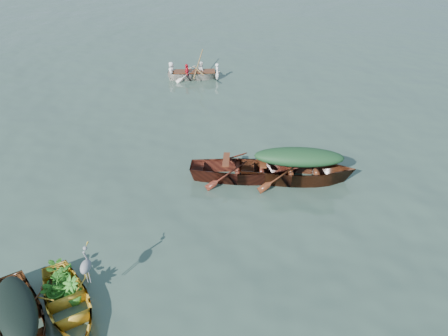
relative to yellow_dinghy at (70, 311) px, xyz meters
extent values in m
plane|color=#364C40|center=(3.89, 1.34, 0.00)|extent=(140.00, 140.00, 0.00)
imported|color=gold|center=(0.00, 0.00, 0.00)|extent=(2.96, 3.46, 0.87)
imported|color=#512912|center=(-0.80, -0.51, 0.00)|extent=(3.25, 3.85, 0.93)
imported|color=#572614|center=(5.42, 5.35, 0.00)|extent=(5.01, 1.58, 1.21)
imported|color=#592316|center=(3.76, 5.36, 0.00)|extent=(4.75, 1.52, 1.13)
imported|color=white|center=(1.26, 13.74, 0.00)|extent=(3.66, 1.42, 0.81)
ellipsoid|color=black|center=(-0.80, -0.51, 0.67)|extent=(1.79, 2.12, 0.40)
ellipsoid|color=#193E1D|center=(5.42, 5.35, 0.86)|extent=(2.76, 0.87, 0.52)
imported|color=#39761E|center=(-0.28, 0.47, 0.74)|extent=(1.08, 1.14, 0.60)
imported|color=white|center=(1.26, 13.74, 0.78)|extent=(2.58, 1.21, 0.76)
camera|label=1|loc=(3.72, -6.12, 7.89)|focal=35.00mm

